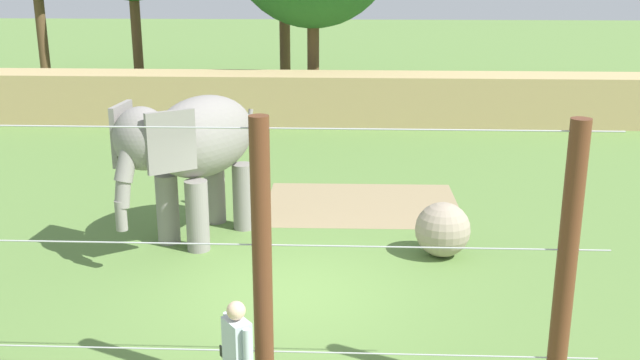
# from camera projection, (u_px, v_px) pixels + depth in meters

# --- Properties ---
(ground_plane) EXTENTS (120.00, 120.00, 0.00)m
(ground_plane) POSITION_uv_depth(u_px,v_px,m) (289.00, 293.00, 12.46)
(ground_plane) COLOR #5B7F3D
(dirt_patch) EXTENTS (4.43, 3.27, 0.01)m
(dirt_patch) POSITION_uv_depth(u_px,v_px,m) (362.00, 204.00, 16.96)
(dirt_patch) COLOR #937F5B
(dirt_patch) RESTS_ON ground
(embankment_wall) EXTENTS (36.00, 1.80, 1.69)m
(embankment_wall) POSITION_uv_depth(u_px,v_px,m) (322.00, 98.00, 25.29)
(embankment_wall) COLOR tan
(embankment_wall) RESTS_ON ground
(elephant) EXTENTS (2.77, 3.58, 2.93)m
(elephant) POSITION_uv_depth(u_px,v_px,m) (193.00, 146.00, 14.28)
(elephant) COLOR gray
(elephant) RESTS_ON ground
(enrichment_ball) EXTENTS (1.04, 1.04, 1.04)m
(enrichment_ball) POSITION_uv_depth(u_px,v_px,m) (443.00, 230.00, 13.89)
(enrichment_ball) COLOR gray
(enrichment_ball) RESTS_ON ground
(cable_fence) EXTENTS (8.21, 0.24, 3.69)m
(cable_fence) POSITION_uv_depth(u_px,v_px,m) (265.00, 264.00, 8.95)
(cable_fence) COLOR brown
(cable_fence) RESTS_ON ground
(zookeeper) EXTENTS (0.45, 0.51, 1.67)m
(zookeeper) POSITION_uv_depth(u_px,v_px,m) (238.00, 360.00, 8.58)
(zookeeper) COLOR #33384C
(zookeeper) RESTS_ON ground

